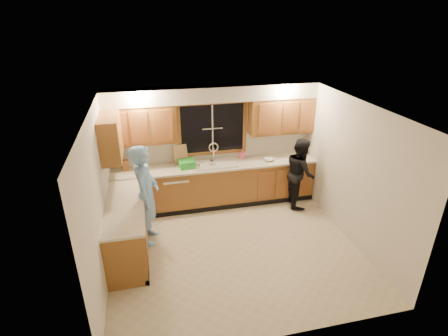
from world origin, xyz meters
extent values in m
plane|color=beige|center=(0.00, 0.00, 0.00)|extent=(4.20, 4.20, 0.00)
plane|color=white|center=(0.00, 0.00, 2.50)|extent=(4.20, 4.20, 0.00)
plane|color=silver|center=(0.00, 1.90, 1.25)|extent=(4.20, 0.00, 4.20)
plane|color=silver|center=(-2.10, 0.00, 1.25)|extent=(0.00, 3.80, 3.80)
plane|color=silver|center=(2.10, 0.00, 1.25)|extent=(0.00, 3.80, 3.80)
cube|color=#98622C|center=(0.00, 1.60, 0.44)|extent=(4.20, 0.60, 0.88)
cube|color=#98622C|center=(-1.80, 0.35, 0.44)|extent=(0.60, 1.90, 0.88)
cube|color=beige|center=(0.00, 1.58, 0.90)|extent=(4.20, 0.63, 0.04)
cube|color=beige|center=(-1.79, 0.35, 0.90)|extent=(0.63, 1.90, 0.04)
cube|color=#98622C|center=(-1.43, 1.73, 1.83)|extent=(1.35, 0.33, 0.75)
cube|color=#98622C|center=(1.43, 1.73, 1.83)|extent=(1.35, 0.33, 0.75)
cube|color=#98622C|center=(-1.94, 1.12, 1.83)|extent=(0.33, 0.90, 0.75)
cube|color=beige|center=(0.00, 1.72, 2.35)|extent=(4.20, 0.35, 0.30)
cube|color=black|center=(0.00, 1.90, 1.60)|extent=(1.30, 0.01, 1.00)
cube|color=#98622C|center=(0.00, 1.89, 2.14)|extent=(1.44, 0.03, 0.07)
cube|color=#98622C|center=(0.00, 1.89, 1.07)|extent=(1.44, 0.03, 0.07)
cube|color=#98622C|center=(-0.69, 1.89, 1.60)|extent=(0.07, 0.03, 1.00)
cube|color=#98622C|center=(0.69, 1.89, 1.60)|extent=(0.07, 0.03, 1.00)
cube|color=silver|center=(0.00, 1.60, 0.93)|extent=(0.86, 0.52, 0.03)
cube|color=silver|center=(-0.21, 1.60, 0.84)|extent=(0.38, 0.42, 0.18)
cube|color=silver|center=(0.21, 1.60, 0.84)|extent=(0.38, 0.42, 0.18)
cylinder|color=silver|center=(0.00, 1.80, 1.08)|extent=(0.04, 0.04, 0.28)
torus|color=silver|center=(0.00, 1.80, 1.22)|extent=(0.21, 0.03, 0.21)
cube|color=white|center=(-0.85, 1.59, 0.41)|extent=(0.60, 0.56, 0.82)
cube|color=white|center=(-1.80, -0.22, 0.45)|extent=(0.58, 0.75, 0.90)
imported|color=#7AABE6|center=(-1.43, 0.59, 0.92)|extent=(0.54, 0.73, 1.83)
imported|color=black|center=(1.71, 1.19, 0.74)|extent=(0.68, 0.81, 1.48)
cube|color=#A05C2C|center=(-1.79, 1.72, 1.03)|extent=(0.13, 0.12, 0.22)
cube|color=tan|center=(-0.69, 1.82, 1.12)|extent=(0.31, 0.18, 0.39)
cube|color=green|center=(-0.59, 1.60, 0.99)|extent=(0.34, 0.32, 0.14)
imported|color=#FE608D|center=(0.61, 1.77, 1.02)|extent=(0.11, 0.11, 0.20)
imported|color=silver|center=(1.14, 1.53, 0.95)|extent=(0.21, 0.21, 0.05)
cylinder|color=#B9A78F|center=(-0.38, 1.41, 0.97)|extent=(0.08, 0.08, 0.11)
cylinder|color=#B9A78F|center=(-0.10, 1.52, 0.98)|extent=(0.08, 0.08, 0.13)
camera|label=1|loc=(-1.31, -4.83, 3.84)|focal=28.00mm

